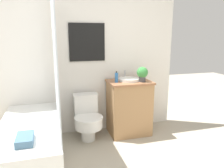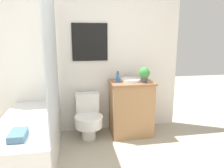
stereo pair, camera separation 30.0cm
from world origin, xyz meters
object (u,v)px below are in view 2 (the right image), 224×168
toilet (88,116)px  potted_plant (144,74)px  sink (131,80)px  soap_bottle (118,78)px

toilet → potted_plant: bearing=-6.0°
toilet → sink: bearing=3.0°
sink → potted_plant: size_ratio=1.60×
toilet → sink: sink is taller
sink → potted_plant: potted_plant is taller
sink → toilet: bearing=-177.0°
potted_plant → soap_bottle: bearing=170.8°
toilet → potted_plant: size_ratio=2.93×
toilet → potted_plant: (0.82, -0.09, 0.63)m
soap_bottle → potted_plant: size_ratio=0.74×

